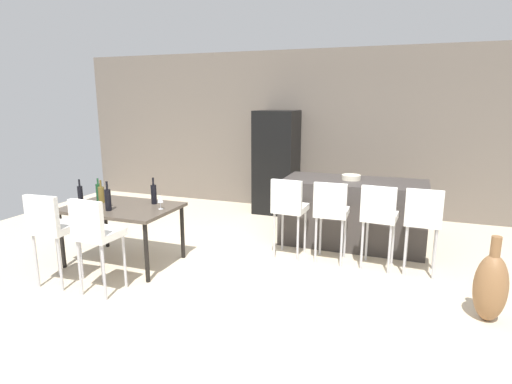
{
  "coord_description": "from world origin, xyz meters",
  "views": [
    {
      "loc": [
        1.48,
        -4.68,
        2.04
      ],
      "look_at": [
        -0.36,
        0.31,
        0.85
      ],
      "focal_mm": 29.3,
      "sensor_mm": 36.0,
      "label": 1
    }
  ],
  "objects_px": {
    "dining_chair_near": "(51,225)",
    "wine_bottle_far": "(108,199)",
    "wine_bottle_middle": "(80,195)",
    "wine_bottle_near": "(101,194)",
    "fruit_bowl": "(351,177)",
    "floor_vase": "(491,287)",
    "dining_chair_far": "(95,231)",
    "wine_bottle_left": "(154,194)",
    "bar_chair_right": "(379,214)",
    "kitchen_island": "(353,212)",
    "dining_table": "(122,211)",
    "refrigerator": "(277,162)",
    "bar_chair_far": "(423,218)",
    "wine_glass_corner": "(108,196)",
    "bar_chair_middle": "(331,209)",
    "wine_glass_right": "(160,199)",
    "wine_bottle_end": "(99,192)",
    "bar_chair_left": "(289,206)"
  },
  "relations": [
    {
      "from": "dining_chair_near",
      "to": "wine_bottle_far",
      "type": "distance_m",
      "value": 0.68
    },
    {
      "from": "wine_bottle_middle",
      "to": "wine_bottle_near",
      "type": "height_order",
      "value": "wine_bottle_middle"
    },
    {
      "from": "fruit_bowl",
      "to": "floor_vase",
      "type": "bearing_deg",
      "value": -49.24
    },
    {
      "from": "dining_chair_far",
      "to": "wine_bottle_left",
      "type": "relative_size",
      "value": 3.12
    },
    {
      "from": "bar_chair_right",
      "to": "wine_bottle_near",
      "type": "relative_size",
      "value": 3.57
    },
    {
      "from": "kitchen_island",
      "to": "wine_bottle_left",
      "type": "height_order",
      "value": "wine_bottle_left"
    },
    {
      "from": "fruit_bowl",
      "to": "wine_bottle_far",
      "type": "bearing_deg",
      "value": -141.82
    },
    {
      "from": "dining_table",
      "to": "wine_bottle_middle",
      "type": "distance_m",
      "value": 0.59
    },
    {
      "from": "refrigerator",
      "to": "fruit_bowl",
      "type": "bearing_deg",
      "value": -39.53
    },
    {
      "from": "bar_chair_far",
      "to": "wine_bottle_left",
      "type": "height_order",
      "value": "wine_bottle_left"
    },
    {
      "from": "wine_bottle_far",
      "to": "wine_glass_corner",
      "type": "relative_size",
      "value": 2.03
    },
    {
      "from": "bar_chair_right",
      "to": "wine_glass_corner",
      "type": "relative_size",
      "value": 6.03
    },
    {
      "from": "dining_chair_far",
      "to": "fruit_bowl",
      "type": "bearing_deg",
      "value": 49.24
    },
    {
      "from": "bar_chair_middle",
      "to": "refrigerator",
      "type": "height_order",
      "value": "refrigerator"
    },
    {
      "from": "bar_chair_far",
      "to": "dining_table",
      "type": "xyz_separation_m",
      "value": [
        -3.5,
        -0.9,
        -0.02
      ]
    },
    {
      "from": "wine_bottle_left",
      "to": "dining_chair_far",
      "type": "bearing_deg",
      "value": -90.57
    },
    {
      "from": "fruit_bowl",
      "to": "kitchen_island",
      "type": "bearing_deg",
      "value": -43.92
    },
    {
      "from": "dining_chair_near",
      "to": "wine_glass_right",
      "type": "bearing_deg",
      "value": 46.31
    },
    {
      "from": "dining_table",
      "to": "dining_chair_near",
      "type": "xyz_separation_m",
      "value": [
        -0.3,
        -0.82,
        0.02
      ]
    },
    {
      "from": "wine_bottle_near",
      "to": "wine_glass_corner",
      "type": "xyz_separation_m",
      "value": [
        0.2,
        -0.12,
        0.01
      ]
    },
    {
      "from": "refrigerator",
      "to": "wine_bottle_middle",
      "type": "bearing_deg",
      "value": -117.21
    },
    {
      "from": "bar_chair_far",
      "to": "fruit_bowl",
      "type": "distance_m",
      "value": 1.33
    },
    {
      "from": "dining_table",
      "to": "refrigerator",
      "type": "height_order",
      "value": "refrigerator"
    },
    {
      "from": "dining_table",
      "to": "wine_glass_corner",
      "type": "xyz_separation_m",
      "value": [
        -0.15,
        -0.06,
        0.19
      ]
    },
    {
      "from": "wine_bottle_left",
      "to": "fruit_bowl",
      "type": "height_order",
      "value": "wine_bottle_left"
    },
    {
      "from": "bar_chair_right",
      "to": "dining_chair_near",
      "type": "relative_size",
      "value": 1.0
    },
    {
      "from": "dining_chair_far",
      "to": "dining_chair_near",
      "type": "bearing_deg",
      "value": 179.99
    },
    {
      "from": "wine_glass_corner",
      "to": "fruit_bowl",
      "type": "bearing_deg",
      "value": 34.36
    },
    {
      "from": "wine_bottle_far",
      "to": "dining_table",
      "type": "bearing_deg",
      "value": 86.67
    },
    {
      "from": "bar_chair_far",
      "to": "floor_vase",
      "type": "bearing_deg",
      "value": -56.64
    },
    {
      "from": "dining_chair_near",
      "to": "wine_bottle_middle",
      "type": "height_order",
      "value": "wine_bottle_middle"
    },
    {
      "from": "wine_bottle_end",
      "to": "floor_vase",
      "type": "relative_size",
      "value": 0.36
    },
    {
      "from": "kitchen_island",
      "to": "bar_chair_far",
      "type": "distance_m",
      "value": 1.25
    },
    {
      "from": "bar_chair_middle",
      "to": "bar_chair_right",
      "type": "xyz_separation_m",
      "value": [
        0.57,
        0.0,
        0.0
      ]
    },
    {
      "from": "wine_bottle_end",
      "to": "wine_bottle_far",
      "type": "relative_size",
      "value": 0.84
    },
    {
      "from": "kitchen_island",
      "to": "wine_bottle_far",
      "type": "relative_size",
      "value": 5.57
    },
    {
      "from": "dining_table",
      "to": "bar_chair_right",
      "type": "bearing_deg",
      "value": 16.68
    },
    {
      "from": "bar_chair_left",
      "to": "wine_bottle_near",
      "type": "height_order",
      "value": "bar_chair_left"
    },
    {
      "from": "bar_chair_middle",
      "to": "wine_bottle_end",
      "type": "distance_m",
      "value": 3.0
    },
    {
      "from": "wine_bottle_left",
      "to": "wine_glass_right",
      "type": "relative_size",
      "value": 1.93
    },
    {
      "from": "bar_chair_left",
      "to": "bar_chair_right",
      "type": "height_order",
      "value": "same"
    },
    {
      "from": "wine_bottle_left",
      "to": "wine_bottle_near",
      "type": "height_order",
      "value": "wine_bottle_left"
    },
    {
      "from": "fruit_bowl",
      "to": "wine_bottle_near",
      "type": "bearing_deg",
      "value": -149.16
    },
    {
      "from": "wine_bottle_near",
      "to": "wine_bottle_far",
      "type": "relative_size",
      "value": 0.83
    },
    {
      "from": "bar_chair_far",
      "to": "kitchen_island",
      "type": "bearing_deg",
      "value": 136.96
    },
    {
      "from": "bar_chair_right",
      "to": "wine_bottle_middle",
      "type": "height_order",
      "value": "wine_bottle_middle"
    },
    {
      "from": "bar_chair_right",
      "to": "wine_bottle_left",
      "type": "bearing_deg",
      "value": -166.3
    },
    {
      "from": "wine_bottle_left",
      "to": "floor_vase",
      "type": "relative_size",
      "value": 0.41
    },
    {
      "from": "dining_chair_far",
      "to": "wine_bottle_end",
      "type": "distance_m",
      "value": 1.24
    },
    {
      "from": "dining_chair_near",
      "to": "dining_chair_far",
      "type": "relative_size",
      "value": 1.0
    }
  ]
}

